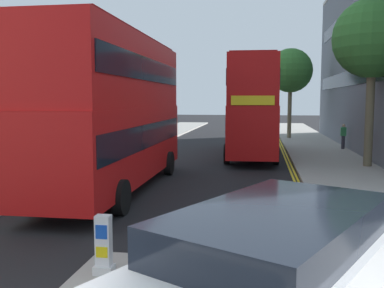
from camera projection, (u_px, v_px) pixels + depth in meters
sidewalk_right at (344, 174)px, 18.84m from camera, size 4.00×80.00×0.14m
sidewalk_left at (68, 166)px, 20.91m from camera, size 4.00×80.00×0.14m
kerb_line_outer at (299, 182)px, 17.22m from camera, size 0.10×56.00×0.01m
kerb_line_inner at (295, 182)px, 17.25m from camera, size 0.10×56.00×0.01m
traffic_island at (104, 276)px, 7.94m from camera, size 1.10×2.20×0.10m
keep_left_bollard at (104, 247)px, 7.88m from camera, size 0.36×0.28×1.11m
double_decker_bus_away at (116, 108)px, 15.51m from camera, size 2.86×10.83×5.64m
double_decker_bus_oncoming at (251, 105)px, 25.02m from camera, size 3.12×10.89×5.64m
pedestrian_far at (343, 136)px, 27.59m from camera, size 0.34×0.22×1.62m
street_tree_near at (291, 71)px, 35.16m from camera, size 3.62×3.62×7.40m
street_tree_mid at (373, 39)px, 19.98m from camera, size 3.73×3.73×7.93m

